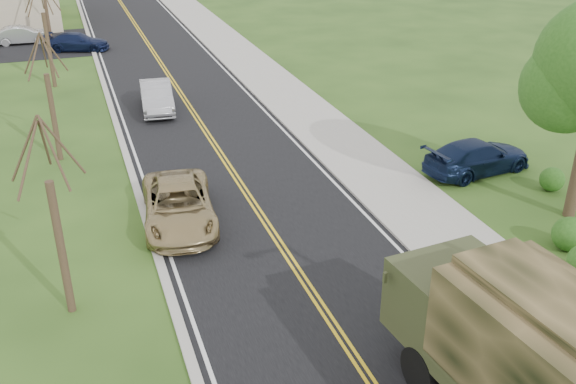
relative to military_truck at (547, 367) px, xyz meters
name	(u,v)px	position (x,y,z in m)	size (l,w,h in m)	color
road	(155,54)	(-2.46, 38.66, -2.28)	(8.00, 120.00, 0.01)	black
curb_right	(211,49)	(1.69, 38.66, -2.23)	(0.30, 120.00, 0.12)	#9E998E
sidewalk_right	(234,47)	(3.44, 38.66, -2.24)	(3.20, 120.00, 0.10)	#9E998E
curb_left	(96,59)	(-6.61, 38.66, -2.24)	(0.30, 120.00, 0.10)	#9E998E
bare_tree_a	(58,233)	(-9.46, 8.66, 0.34)	(1.93, 2.26, 6.08)	#38281C
bare_tree_b	(52,107)	(-9.46, 20.66, 0.19)	(1.83, 2.14, 5.73)	#38281C
bare_tree_c	(48,41)	(-9.46, 32.66, 0.49)	(2.04, 2.39, 6.42)	#38281C
bare_tree_d	(46,10)	(-9.46, 44.66, 0.26)	(1.88, 2.20, 5.91)	#38281C
military_truck	(547,367)	(0.00, 0.00, 0.00)	(3.54, 8.24, 3.99)	black
suv_champagne	(179,205)	(-5.46, 12.89, -1.53)	(2.50, 5.43, 1.51)	tan
sedan_silver	(157,97)	(-4.21, 26.10, -1.52)	(1.64, 4.69, 1.55)	#A7A7AC
pickup_navy	(477,157)	(7.51, 13.24, -1.56)	(2.03, 4.99, 1.45)	#0F1B38
lot_car_silver	(22,35)	(-11.50, 45.38, -1.61)	(1.44, 4.14, 1.36)	#BABABF
lot_car_navy	(78,42)	(-7.62, 41.68, -1.64)	(1.83, 4.50, 1.30)	#0E1736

